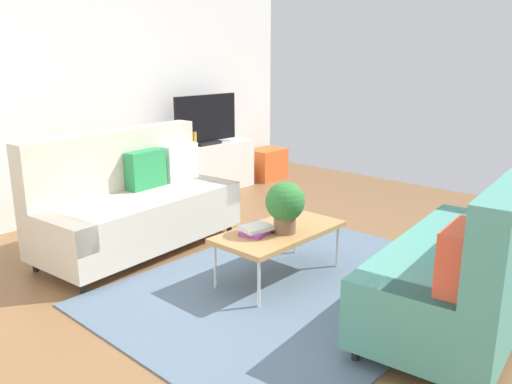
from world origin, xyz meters
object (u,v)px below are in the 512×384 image
(couch_green, at_px, (472,264))
(bottle_1, at_px, (189,140))
(couch_beige, at_px, (136,203))
(bottle_0, at_px, (181,140))
(potted_plant, at_px, (285,204))
(tv_console, at_px, (206,168))
(vase_0, at_px, (168,144))
(storage_trunk, at_px, (267,164))
(table_book_0, at_px, (256,232))
(tv, at_px, (206,120))
(bottle_2, at_px, (195,139))
(coffee_table, at_px, (280,233))

(couch_green, xyz_separation_m, bottle_1, (0.84, 3.88, 0.29))
(couch_beige, xyz_separation_m, bottle_0, (1.41, 1.03, 0.31))
(potted_plant, relative_size, bottle_0, 1.77)
(tv_console, bearing_deg, couch_beige, -149.82)
(bottle_0, xyz_separation_m, bottle_1, (0.11, 0.00, -0.02))
(couch_green, xyz_separation_m, bottle_0, (0.73, 3.88, 0.31))
(vase_0, distance_m, bottle_0, 0.18)
(couch_green, distance_m, storage_trunk, 4.44)
(vase_0, bearing_deg, bottle_1, -19.13)
(vase_0, bearing_deg, table_book_0, -113.52)
(storage_trunk, xyz_separation_m, bottle_0, (-1.53, 0.06, 0.54))
(storage_trunk, distance_m, potted_plant, 3.60)
(tv_console, relative_size, bottle_0, 6.05)
(table_book_0, bearing_deg, tv, 55.44)
(couch_green, height_order, vase_0, couch_green)
(storage_trunk, height_order, potted_plant, potted_plant)
(couch_green, relative_size, potted_plant, 4.83)
(tv, distance_m, bottle_2, 0.31)
(storage_trunk, bearing_deg, couch_green, -120.65)
(vase_0, height_order, bottle_1, bottle_1)
(coffee_table, distance_m, bottle_1, 2.73)
(couch_beige, xyz_separation_m, bottle_1, (1.53, 1.03, 0.29))
(vase_0, distance_m, bottle_1, 0.28)
(potted_plant, bearing_deg, bottle_2, 63.53)
(couch_green, distance_m, vase_0, 4.02)
(couch_green, relative_size, tv, 1.98)
(vase_0, bearing_deg, coffee_table, -108.99)
(storage_trunk, bearing_deg, tv_console, 174.81)
(couch_green, relative_size, tv_console, 1.42)
(bottle_0, bearing_deg, table_book_0, -117.16)
(storage_trunk, bearing_deg, potted_plant, -136.26)
(couch_beige, bearing_deg, coffee_table, 100.07)
(tv, xyz_separation_m, table_book_0, (-1.66, -2.41, -0.51))
(tv, xyz_separation_m, potted_plant, (-1.48, -2.55, -0.30))
(couch_green, bearing_deg, coffee_table, 95.33)
(storage_trunk, relative_size, bottle_1, 2.84)
(potted_plant, distance_m, vase_0, 2.77)
(tv_console, xyz_separation_m, bottle_2, (-0.22, -0.04, 0.42))
(bottle_2, bearing_deg, bottle_1, 180.00)
(table_book_0, height_order, bottle_1, bottle_1)
(couch_beige, distance_m, bottle_2, 1.95)
(bottle_1, bearing_deg, coffee_table, -114.82)
(potted_plant, bearing_deg, tv, 59.86)
(coffee_table, bearing_deg, bottle_1, 65.18)
(couch_green, bearing_deg, tv, 67.02)
(tv, relative_size, bottle_2, 5.20)
(tv, bearing_deg, tv_console, 90.00)
(couch_beige, height_order, bottle_0, couch_beige)
(vase_0, xyz_separation_m, bottle_2, (0.36, -0.09, 0.02))
(couch_beige, xyz_separation_m, tv_console, (1.85, 1.07, -0.13))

